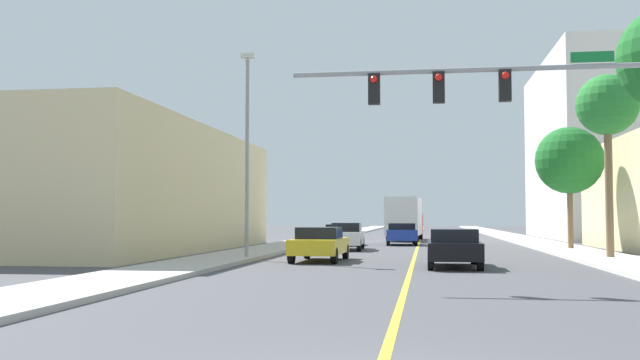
% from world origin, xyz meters
% --- Properties ---
extents(ground, '(192.00, 192.00, 0.00)m').
position_xyz_m(ground, '(0.00, 42.00, 0.00)').
color(ground, '#47474C').
extents(sidewalk_left, '(2.96, 168.00, 0.15)m').
position_xyz_m(sidewalk_left, '(-7.94, 42.00, 0.07)').
color(sidewalk_left, '#B2ADA3').
rests_on(sidewalk_left, ground).
extents(sidewalk_right, '(2.96, 168.00, 0.15)m').
position_xyz_m(sidewalk_right, '(7.94, 42.00, 0.07)').
color(sidewalk_right, beige).
rests_on(sidewalk_right, ground).
extents(lane_marking_center, '(0.16, 144.00, 0.01)m').
position_xyz_m(lane_marking_center, '(0.00, 42.00, 0.00)').
color(lane_marking_center, yellow).
rests_on(lane_marking_center, ground).
extents(building_left_near, '(12.75, 24.68, 6.55)m').
position_xyz_m(building_left_near, '(-16.98, 29.62, 3.27)').
color(building_left_near, beige).
rests_on(building_left_near, ground).
extents(traffic_signal_mast, '(10.02, 0.36, 5.98)m').
position_xyz_m(traffic_signal_mast, '(3.40, 12.18, 4.66)').
color(traffic_signal_mast, gray).
rests_on(traffic_signal_mast, sidewalk_right).
extents(street_lamp, '(0.56, 0.28, 8.63)m').
position_xyz_m(street_lamp, '(-6.95, 22.15, 4.89)').
color(street_lamp, gray).
rests_on(street_lamp, sidewalk_left).
extents(palm_mid, '(2.56, 2.56, 7.66)m').
position_xyz_m(palm_mid, '(8.11, 24.09, 6.40)').
color(palm_mid, brown).
rests_on(palm_mid, sidewalk_right).
extents(palm_far, '(3.59, 3.59, 6.49)m').
position_xyz_m(palm_far, '(8.14, 32.52, 4.82)').
color(palm_far, brown).
rests_on(palm_far, sidewalk_right).
extents(car_black, '(1.86, 4.54, 1.38)m').
position_xyz_m(car_black, '(1.50, 19.05, 0.72)').
color(car_black, black).
rests_on(car_black, ground).
extents(car_green, '(2.00, 4.19, 1.34)m').
position_xyz_m(car_green, '(-4.91, 38.14, 0.72)').
color(car_green, '#196638').
rests_on(car_green, ground).
extents(car_white, '(1.88, 4.61, 1.49)m').
position_xyz_m(car_white, '(-3.79, 31.93, 0.78)').
color(car_white, white).
rests_on(car_white, ground).
extents(car_yellow, '(1.97, 4.52, 1.39)m').
position_xyz_m(car_yellow, '(-3.79, 21.85, 0.72)').
color(car_yellow, gold).
rests_on(car_yellow, ground).
extents(car_blue, '(2.13, 4.30, 1.41)m').
position_xyz_m(car_blue, '(-1.06, 39.46, 0.75)').
color(car_blue, '#1E389E').
rests_on(car_blue, ground).
extents(delivery_truck, '(2.75, 8.94, 3.27)m').
position_xyz_m(delivery_truck, '(-1.12, 48.19, 1.73)').
color(delivery_truck, red).
rests_on(delivery_truck, ground).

